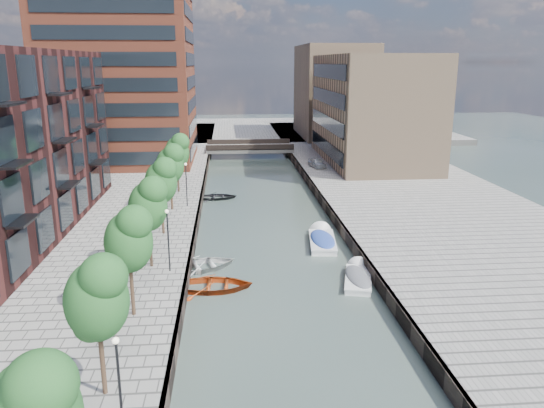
{
  "coord_description": "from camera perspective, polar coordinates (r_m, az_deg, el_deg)",
  "views": [
    {
      "loc": [
        -3.3,
        -8.38,
        14.05
      ],
      "look_at": [
        0.0,
        30.81,
        3.5
      ],
      "focal_mm": 35.0,
      "sensor_mm": 36.0,
      "label": 1
    }
  ],
  "objects": [
    {
      "name": "motorboat_3",
      "position": [
        42.81,
        5.4,
        -3.89
      ],
      "size": [
        2.59,
        5.88,
        1.9
      ],
      "color": "white",
      "rests_on": "ground"
    },
    {
      "name": "motorboat_4",
      "position": [
        36.07,
        9.25,
        -7.78
      ],
      "size": [
        2.76,
        5.03,
        1.59
      ],
      "color": "white",
      "rests_on": "ground"
    },
    {
      "name": "sloop_2",
      "position": [
        34.5,
        -6.3,
        -9.12
      ],
      "size": [
        5.14,
        3.75,
        1.04
      ],
      "primitive_type": "imported",
      "rotation": [
        0.0,
        0.0,
        1.54
      ],
      "color": "#A43911",
      "rests_on": "ground"
    },
    {
      "name": "quay_wall_left",
      "position": [
        50.32,
        -7.82,
        -0.75
      ],
      "size": [
        0.25,
        140.0,
        1.0
      ],
      "primitive_type": "cube",
      "color": "#332823",
      "rests_on": "ground"
    },
    {
      "name": "bridge",
      "position": [
        81.44,
        -2.45,
        6.06
      ],
      "size": [
        13.0,
        6.0,
        1.3
      ],
      "color": "gray",
      "rests_on": "ground"
    },
    {
      "name": "water",
      "position": [
        50.49,
        -0.88,
        -1.14
      ],
      "size": [
        300.0,
        300.0,
        0.0
      ],
      "primitive_type": "plane",
      "color": "#38473F",
      "rests_on": "ground"
    },
    {
      "name": "lamp_0",
      "position": [
        19.87,
        -16.14,
        -17.68
      ],
      "size": [
        0.24,
        0.24,
        4.12
      ],
      "color": "black",
      "rests_on": "quay_left"
    },
    {
      "name": "sloop_3",
      "position": [
        37.79,
        -7.62,
        -6.95
      ],
      "size": [
        5.91,
        5.03,
        1.04
      ],
      "primitive_type": "imported",
      "rotation": [
        0.0,
        0.0,
        1.9
      ],
      "color": "silver",
      "rests_on": "ground"
    },
    {
      "name": "tree_1",
      "position": [
        21.89,
        -18.37,
        -9.34
      ],
      "size": [
        2.5,
        2.5,
        5.95
      ],
      "color": "#382619",
      "rests_on": "quay_left"
    },
    {
      "name": "tree_5",
      "position": [
        48.46,
        -10.92,
        4.35
      ],
      "size": [
        2.5,
        2.5,
        5.95
      ],
      "color": "#382619",
      "rests_on": "quay_left"
    },
    {
      "name": "tan_block_far",
      "position": [
        98.43,
        6.65,
        11.98
      ],
      "size": [
        12.0,
        20.0,
        16.0
      ],
      "primitive_type": "cube",
      "color": "tan",
      "rests_on": "quay_right"
    },
    {
      "name": "tree_6",
      "position": [
        55.33,
        -10.19,
        5.69
      ],
      "size": [
        2.5,
        2.5,
        5.95
      ],
      "color": "#382619",
      "rests_on": "quay_left"
    },
    {
      "name": "tower",
      "position": [
        74.68,
        -16.02,
        15.96
      ],
      "size": [
        18.0,
        18.0,
        30.0
      ],
      "primitive_type": "cube",
      "color": "brown",
      "rests_on": "quay_left"
    },
    {
      "name": "tree_2",
      "position": [
        28.28,
        -15.19,
        -3.54
      ],
      "size": [
        2.5,
        2.5,
        5.95
      ],
      "color": "#382619",
      "rests_on": "quay_left"
    },
    {
      "name": "sloop_4",
      "position": [
        56.6,
        -5.99,
        0.56
      ],
      "size": [
        4.39,
        3.21,
        0.89
      ],
      "primitive_type": "imported",
      "rotation": [
        0.0,
        0.0,
        1.6
      ],
      "color": "black",
      "rests_on": "ground"
    },
    {
      "name": "car",
      "position": [
        68.27,
        4.87,
        4.46
      ],
      "size": [
        2.23,
        3.83,
        1.22
      ],
      "primitive_type": "imported",
      "rotation": [
        0.0,
        0.0,
        0.23
      ],
      "color": "silver",
      "rests_on": "quay_right"
    },
    {
      "name": "far_closure",
      "position": [
        109.28,
        -3.07,
        7.87
      ],
      "size": [
        80.0,
        40.0,
        1.0
      ],
      "primitive_type": "cube",
      "color": "gray",
      "rests_on": "ground"
    },
    {
      "name": "lamp_1",
      "position": [
        34.28,
        -11.12,
        -3.18
      ],
      "size": [
        0.24,
        0.24,
        4.12
      ],
      "color": "black",
      "rests_on": "quay_left"
    },
    {
      "name": "lamp_2",
      "position": [
        49.67,
        -9.21,
        2.57
      ],
      "size": [
        0.24,
        0.24,
        4.12
      ],
      "color": "black",
      "rests_on": "quay_left"
    },
    {
      "name": "tree_4",
      "position": [
        41.65,
        -11.89,
        2.57
      ],
      "size": [
        2.5,
        2.5,
        5.95
      ],
      "color": "#382619",
      "rests_on": "quay_left"
    },
    {
      "name": "quay_wall_right",
      "position": [
        51.12,
        5.96,
        -0.44
      ],
      "size": [
        0.25,
        140.0,
        1.0
      ],
      "primitive_type": "cube",
      "color": "#332823",
      "rests_on": "ground"
    },
    {
      "name": "quay_right",
      "position": [
        53.82,
        16.37,
        -0.19
      ],
      "size": [
        20.0,
        140.0,
        1.0
      ],
      "primitive_type": "cube",
      "color": "gray",
      "rests_on": "ground"
    },
    {
      "name": "tree_3",
      "position": [
        34.9,
        -13.22,
        0.1
      ],
      "size": [
        2.5,
        2.5,
        5.95
      ],
      "color": "#382619",
      "rests_on": "quay_left"
    },
    {
      "name": "tan_block_near",
      "position": [
        73.23,
        10.65,
        10.02
      ],
      "size": [
        12.0,
        25.0,
        14.0
      ],
      "primitive_type": "cube",
      "color": "tan",
      "rests_on": "quay_right"
    }
  ]
}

